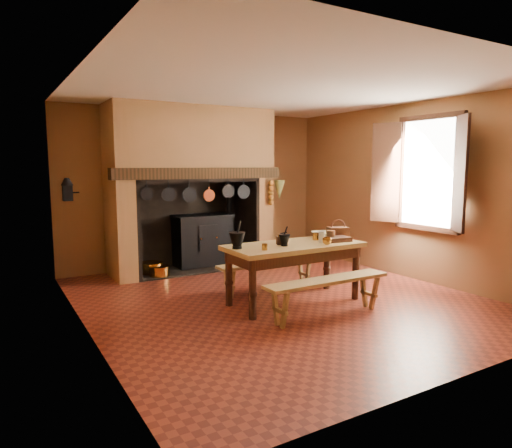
{
  "coord_description": "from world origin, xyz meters",
  "views": [
    {
      "loc": [
        -3.37,
        -5.06,
        1.82
      ],
      "look_at": [
        -0.19,
        0.3,
        1.02
      ],
      "focal_mm": 32.0,
      "sensor_mm": 36.0,
      "label": 1
    }
  ],
  "objects": [
    {
      "name": "wall_right",
      "position": [
        2.5,
        0.0,
        1.4
      ],
      "size": [
        0.02,
        5.5,
        2.8
      ],
      "primitive_type": "cube",
      "color": "brown",
      "rests_on": "floor"
    },
    {
      "name": "mixing_bowl",
      "position": [
        0.77,
        0.05,
        0.83
      ],
      "size": [
        0.38,
        0.38,
        0.08
      ],
      "primitive_type": "imported",
      "rotation": [
        0.0,
        0.0,
        -0.25
      ],
      "color": "#B0AD87",
      "rests_on": "work_table"
    },
    {
      "name": "glass_jar",
      "position": [
        0.45,
        -0.34,
        0.87
      ],
      "size": [
        0.12,
        0.12,
        0.16
      ],
      "primitive_type": "cylinder",
      "rotation": [
        0.0,
        0.0,
        -0.38
      ],
      "color": "beige",
      "rests_on": "work_table"
    },
    {
      "name": "wicker_basket",
      "position": [
        0.9,
        -0.15,
        0.88
      ],
      "size": [
        0.33,
        0.28,
        0.27
      ],
      "rotation": [
        0.0,
        0.0,
        -0.33
      ],
      "color": "#4E2817",
      "rests_on": "work_table"
    },
    {
      "name": "bench_back",
      "position": [
        0.08,
        0.4,
        0.33
      ],
      "size": [
        1.57,
        0.28,
        0.44
      ],
      "color": "#A3874B",
      "rests_on": "floor"
    },
    {
      "name": "hanging_pans",
      "position": [
        -0.34,
        1.81,
        1.36
      ],
      "size": [
        1.92,
        0.29,
        0.27
      ],
      "color": "black",
      "rests_on": "chimney_breast"
    },
    {
      "name": "back_wall",
      "position": [
        0.0,
        2.75,
        1.4
      ],
      "size": [
        5.0,
        0.02,
        2.8
      ],
      "primitive_type": "cube",
      "color": "brown",
      "rests_on": "floor"
    },
    {
      "name": "wall_front",
      "position": [
        0.0,
        -2.75,
        1.4
      ],
      "size": [
        5.0,
        0.02,
        2.8
      ],
      "primitive_type": "cube",
      "color": "brown",
      "rests_on": "floor"
    },
    {
      "name": "coffee_grinder",
      "position": [
        -0.1,
        -0.18,
        0.85
      ],
      "size": [
        0.16,
        0.14,
        0.16
      ],
      "rotation": [
        0.0,
        0.0,
        -0.39
      ],
      "color": "#341C10",
      "rests_on": "work_table"
    },
    {
      "name": "brass_mug_a",
      "position": [
        -0.49,
        -0.41,
        0.83
      ],
      "size": [
        0.09,
        0.09,
        0.08
      ],
      "primitive_type": "cylinder",
      "rotation": [
        0.0,
        0.0,
        0.31
      ],
      "color": "#B7782A",
      "rests_on": "work_table"
    },
    {
      "name": "ceiling",
      "position": [
        0.0,
        0.0,
        2.8
      ],
      "size": [
        5.5,
        5.5,
        0.0
      ],
      "primitive_type": "plane",
      "rotation": [
        3.14,
        0.0,
        0.0
      ],
      "color": "silver",
      "rests_on": "back_wall"
    },
    {
      "name": "brass_cup",
      "position": [
        0.42,
        -0.49,
        0.84
      ],
      "size": [
        0.13,
        0.13,
        0.09
      ],
      "primitive_type": "imported",
      "rotation": [
        0.0,
        0.0,
        0.08
      ],
      "color": "#B7782A",
      "rests_on": "work_table"
    },
    {
      "name": "herb_bunch",
      "position": [
        1.18,
        1.79,
        1.38
      ],
      "size": [
        0.2,
        0.2,
        0.35
      ],
      "primitive_type": "cone",
      "rotation": [
        3.14,
        0.0,
        0.0
      ],
      "color": "#5B632F",
      "rests_on": "chimney_breast"
    },
    {
      "name": "mortar_large",
      "position": [
        -0.73,
        -0.15,
        0.91
      ],
      "size": [
        0.2,
        0.2,
        0.35
      ],
      "rotation": [
        0.0,
        0.0,
        0.35
      ],
      "color": "black",
      "rests_on": "work_table"
    },
    {
      "name": "brass_mug_b",
      "position": [
        0.52,
        -0.12,
        0.84
      ],
      "size": [
        0.1,
        0.1,
        0.1
      ],
      "primitive_type": "cylinder",
      "rotation": [
        0.0,
        0.0,
        -0.14
      ],
      "color": "#B7782A",
      "rests_on": "work_table"
    },
    {
      "name": "mortar_small",
      "position": [
        -0.12,
        -0.3,
        0.88
      ],
      "size": [
        0.15,
        0.15,
        0.25
      ],
      "rotation": [
        0.0,
        0.0,
        -0.3
      ],
      "color": "black",
      "rests_on": "work_table"
    },
    {
      "name": "hearth_pans",
      "position": [
        -1.05,
        2.22,
        0.09
      ],
      "size": [
        0.51,
        0.62,
        0.2
      ],
      "color": "#B7782A",
      "rests_on": "floor"
    },
    {
      "name": "floor",
      "position": [
        0.0,
        0.0,
        0.0
      ],
      "size": [
        5.5,
        5.5,
        0.0
      ],
      "primitive_type": "plane",
      "color": "maroon",
      "rests_on": "ground"
    },
    {
      "name": "iron_range",
      "position": [
        -0.04,
        2.45,
        0.48
      ],
      "size": [
        1.12,
        0.55,
        1.6
      ],
      "color": "black",
      "rests_on": "floor"
    },
    {
      "name": "work_table",
      "position": [
        0.08,
        -0.23,
        0.67
      ],
      "size": [
        1.83,
        0.81,
        0.79
      ],
      "color": "#A3874B",
      "rests_on": "floor"
    },
    {
      "name": "wall_coffee_mill",
      "position": [
        -2.42,
        1.55,
        1.52
      ],
      "size": [
        0.23,
        0.16,
        0.31
      ],
      "color": "black",
      "rests_on": "wall_left"
    },
    {
      "name": "stoneware_crock",
      "position": [
        0.66,
        -0.28,
        0.86
      ],
      "size": [
        0.12,
        0.12,
        0.14
      ],
      "primitive_type": "cylinder",
      "rotation": [
        0.0,
        0.0,
        -0.1
      ],
      "color": "#51341E",
      "rests_on": "work_table"
    },
    {
      "name": "chimney_breast",
      "position": [
        -0.3,
        2.31,
        1.81
      ],
      "size": [
        2.95,
        0.96,
        2.8
      ],
      "color": "brown",
      "rests_on": "floor"
    },
    {
      "name": "window",
      "position": [
        2.35,
        -0.4,
        1.7
      ],
      "size": [
        0.39,
        1.75,
        1.76
      ],
      "color": "white",
      "rests_on": "wall_right"
    },
    {
      "name": "wall_left",
      "position": [
        -2.5,
        0.0,
        1.4
      ],
      "size": [
        0.02,
        5.5,
        2.8
      ],
      "primitive_type": "cube",
      "color": "brown",
      "rests_on": "floor"
    },
    {
      "name": "bench_front",
      "position": [
        0.08,
        -0.92,
        0.35
      ],
      "size": [
        1.68,
        0.29,
        0.47
      ],
      "color": "#A3874B",
      "rests_on": "floor"
    },
    {
      "name": "onion_string",
      "position": [
        1.0,
        1.79,
        1.33
      ],
      "size": [
        0.12,
        0.1,
        0.46
      ],
      "primitive_type": null,
      "color": "#995E1C",
      "rests_on": "chimney_breast"
    },
    {
      "name": "wooden_tray",
      "position": [
        0.7,
        -0.35,
        0.82
      ],
      "size": [
        0.38,
        0.29,
        0.06
      ],
      "primitive_type": "cube",
      "rotation": [
        0.0,
        0.0,
        -0.11
      ],
      "color": "#341C10",
      "rests_on": "work_table"
    }
  ]
}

